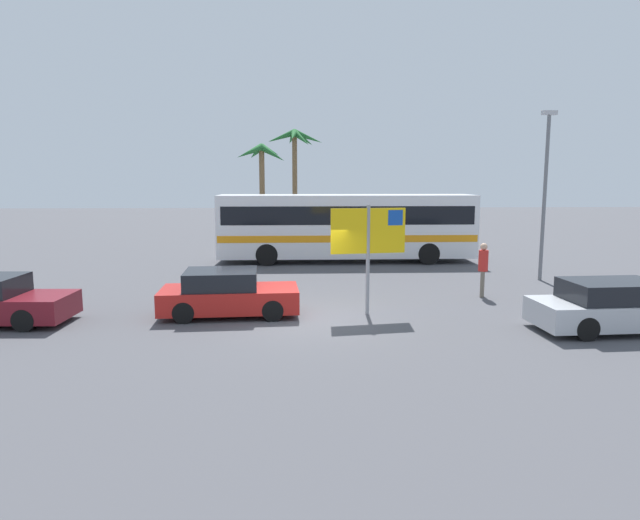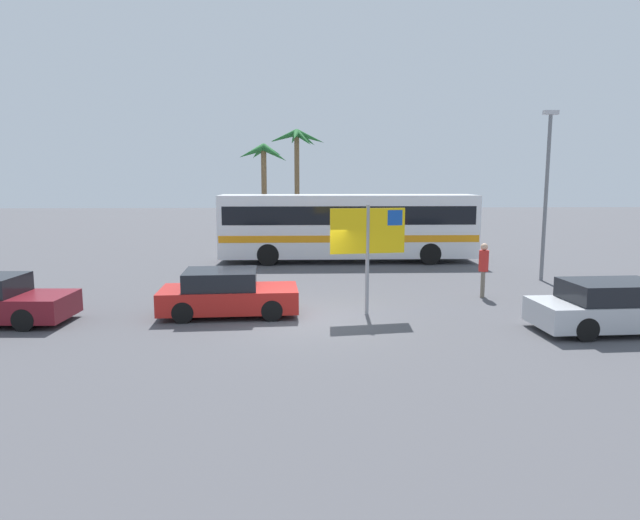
{
  "view_description": "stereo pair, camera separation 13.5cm",
  "coord_description": "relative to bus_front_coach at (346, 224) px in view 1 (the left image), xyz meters",
  "views": [
    {
      "loc": [
        -0.21,
        -15.2,
        3.94
      ],
      "look_at": [
        0.56,
        2.67,
        1.3
      ],
      "focal_mm": 31.08,
      "sensor_mm": 36.0,
      "label": 1
    },
    {
      "loc": [
        -0.07,
        -15.2,
        3.94
      ],
      "look_at": [
        0.56,
        2.67,
        1.3
      ],
      "focal_mm": 31.08,
      "sensor_mm": 36.0,
      "label": 2
    }
  ],
  "objects": [
    {
      "name": "lamp_post_left_side",
      "position": [
        7.15,
        -5.23,
        1.77
      ],
      "size": [
        0.56,
        0.2,
        6.46
      ],
      "color": "slate",
      "rests_on": "ground"
    },
    {
      "name": "car_silver",
      "position": [
        6.0,
        -12.46,
        -1.15
      ],
      "size": [
        4.6,
        1.98,
        1.32
      ],
      "rotation": [
        0.0,
        0.0,
        0.05
      ],
      "color": "#B7BABF",
      "rests_on": "ground"
    },
    {
      "name": "car_red",
      "position": [
        -4.37,
        -10.36,
        -1.15
      ],
      "size": [
        4.03,
        2.03,
        1.32
      ],
      "rotation": [
        0.0,
        0.0,
        0.06
      ],
      "color": "red",
      "rests_on": "ground"
    },
    {
      "name": "bus_front_coach",
      "position": [
        0.0,
        0.0,
        0.0
      ],
      "size": [
        12.01,
        2.51,
        3.17
      ],
      "color": "white",
      "rests_on": "ground"
    },
    {
      "name": "ferry_sign",
      "position": [
        -0.26,
        -10.4,
        0.54
      ],
      "size": [
        2.18,
        0.38,
        3.2
      ],
      "rotation": [
        0.0,
        0.0,
        0.15
      ],
      "color": "gray",
      "rests_on": "ground"
    },
    {
      "name": "palm_tree_inland",
      "position": [
        -4.38,
        7.25,
        3.06
      ],
      "size": [
        3.0,
        2.85,
        5.98
      ],
      "color": "brown",
      "rests_on": "ground"
    },
    {
      "name": "pedestrian_crossing_lot",
      "position": [
        3.85,
        -8.2,
        -0.7
      ],
      "size": [
        0.32,
        0.32,
        1.82
      ],
      "rotation": [
        0.0,
        0.0,
        2.75
      ],
      "color": "#706656",
      "rests_on": "ground"
    },
    {
      "name": "palm_tree_seaside",
      "position": [
        -2.45,
        10.2,
        4.09
      ],
      "size": [
        3.69,
        3.81,
        7.08
      ],
      "color": "brown",
      "rests_on": "ground"
    },
    {
      "name": "ground",
      "position": [
        -2.16,
        -10.95,
        -1.78
      ],
      "size": [
        120.0,
        120.0,
        0.0
      ],
      "primitive_type": "plane",
      "color": "#4C4C51"
    }
  ]
}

